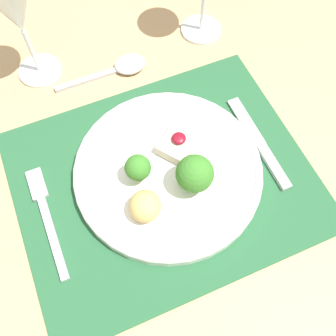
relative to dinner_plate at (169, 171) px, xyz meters
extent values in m
plane|color=#4C4742|center=(-0.01, 0.00, -0.74)|extent=(8.00, 8.00, 0.00)
cube|color=tan|center=(-0.01, 0.00, -0.03)|extent=(1.51, 1.06, 0.03)
cylinder|color=tan|center=(0.68, 0.46, -0.40)|extent=(0.06, 0.06, 0.69)
cube|color=#235633|center=(-0.01, 0.00, -0.02)|extent=(0.45, 0.37, 0.00)
cylinder|color=white|center=(0.00, 0.00, -0.01)|extent=(0.29, 0.29, 0.02)
torus|color=white|center=(0.00, 0.00, 0.00)|extent=(0.29, 0.29, 0.01)
cube|color=beige|center=(0.03, 0.03, 0.01)|extent=(0.08, 0.08, 0.02)
ellipsoid|color=maroon|center=(0.03, 0.03, 0.02)|extent=(0.02, 0.02, 0.01)
cylinder|color=#84B256|center=(-0.05, 0.01, 0.01)|extent=(0.01, 0.01, 0.02)
sphere|color=#387A28|center=(-0.05, 0.01, 0.03)|extent=(0.04, 0.04, 0.04)
cylinder|color=#84B256|center=(0.03, -0.04, 0.01)|extent=(0.01, 0.01, 0.02)
sphere|color=#387A28|center=(0.03, -0.04, 0.04)|extent=(0.06, 0.06, 0.06)
ellipsoid|color=tan|center=(-0.06, -0.05, 0.02)|extent=(0.06, 0.06, 0.04)
cube|color=#B2B2B7|center=(-0.19, -0.03, -0.01)|extent=(0.01, 0.13, 0.01)
cube|color=#B2B2B7|center=(-0.19, 0.06, -0.01)|extent=(0.02, 0.05, 0.01)
cube|color=#B2B2B7|center=(0.16, -0.05, -0.01)|extent=(0.02, 0.08, 0.01)
cube|color=#B2B2B7|center=(0.16, 0.04, -0.01)|extent=(0.02, 0.10, 0.00)
cube|color=#B2B2B7|center=(-0.06, 0.23, -0.02)|extent=(0.12, 0.01, 0.01)
ellipsoid|color=#B2B2B7|center=(0.02, 0.23, -0.01)|extent=(0.06, 0.05, 0.02)
cylinder|color=white|center=(0.18, 0.27, -0.02)|extent=(0.08, 0.08, 0.01)
cylinder|color=white|center=(0.18, 0.27, 0.03)|extent=(0.01, 0.01, 0.09)
cylinder|color=white|center=(-0.13, 0.29, -0.02)|extent=(0.08, 0.08, 0.01)
cylinder|color=white|center=(-0.13, 0.29, 0.03)|extent=(0.01, 0.01, 0.09)
cone|color=white|center=(-0.13, 0.29, 0.13)|extent=(0.08, 0.08, 0.10)
camera|label=1|loc=(-0.11, -0.25, 0.54)|focal=42.00mm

